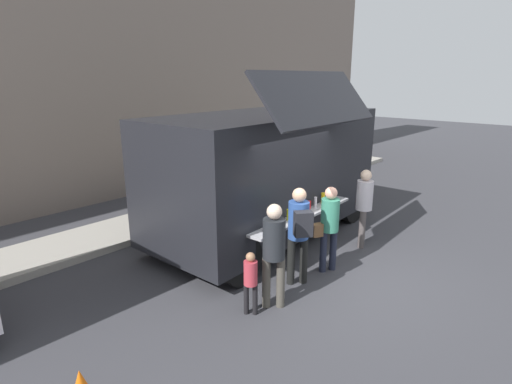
{
  "coord_description": "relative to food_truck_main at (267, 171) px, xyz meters",
  "views": [
    {
      "loc": [
        -6.12,
        -3.55,
        3.59
      ],
      "look_at": [
        -0.13,
        1.82,
        1.3
      ],
      "focal_mm": 28.47,
      "sensor_mm": 36.0,
      "label": 1
    }
  ],
  "objects": [
    {
      "name": "ground_plane",
      "position": [
        -0.67,
        -2.19,
        -1.55
      ],
      "size": [
        60.0,
        60.0,
        0.0
      ],
      "primitive_type": "plane",
      "color": "#38383D"
    },
    {
      "name": "customer_mid_with_backpack",
      "position": [
        -1.41,
        -1.92,
        -0.46
      ],
      "size": [
        0.53,
        0.57,
        1.78
      ],
      "rotation": [
        0.0,
        0.0,
        0.91
      ],
      "color": "black",
      "rests_on": "ground"
    },
    {
      "name": "customer_rear_waiting",
      "position": [
        -2.27,
        -2.06,
        -0.51
      ],
      "size": [
        0.35,
        0.35,
        1.74
      ],
      "rotation": [
        0.0,
        0.0,
        0.74
      ],
      "color": "#4C473F",
      "rests_on": "ground"
    },
    {
      "name": "child_near_queue",
      "position": [
        -2.67,
        -1.94,
        -0.93
      ],
      "size": [
        0.21,
        0.21,
        1.04
      ],
      "rotation": [
        0.0,
        0.0,
        0.63
      ],
      "color": "black",
      "rests_on": "ground"
    },
    {
      "name": "food_truck_main",
      "position": [
        0.0,
        0.0,
        0.0
      ],
      "size": [
        5.73,
        3.4,
        3.69
      ],
      "rotation": [
        0.0,
        0.0,
        0.04
      ],
      "color": "black",
      "rests_on": "ground"
    },
    {
      "name": "curb_strip",
      "position": [
        -4.01,
        2.62,
        -1.48
      ],
      "size": [
        28.0,
        1.6,
        0.15
      ],
      "primitive_type": "cube",
      "color": "#9E998E",
      "rests_on": "ground"
    },
    {
      "name": "customer_extra_browsing",
      "position": [
        0.93,
        -1.94,
        -0.53
      ],
      "size": [
        0.35,
        0.35,
        1.71
      ],
      "rotation": [
        0.0,
        0.0,
        1.99
      ],
      "color": "#4E4746",
      "rests_on": "ground"
    },
    {
      "name": "trash_bin",
      "position": [
        3.79,
        2.32,
        -1.09
      ],
      "size": [
        0.6,
        0.6,
        0.93
      ],
      "primitive_type": "cylinder",
      "color": "#2C6537",
      "rests_on": "ground"
    },
    {
      "name": "customer_front_ordering",
      "position": [
        -0.6,
        -2.02,
        -0.57
      ],
      "size": [
        0.53,
        0.39,
        1.66
      ],
      "rotation": [
        0.0,
        0.0,
        1.13
      ],
      "color": "#1F2435",
      "rests_on": "ground"
    }
  ]
}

